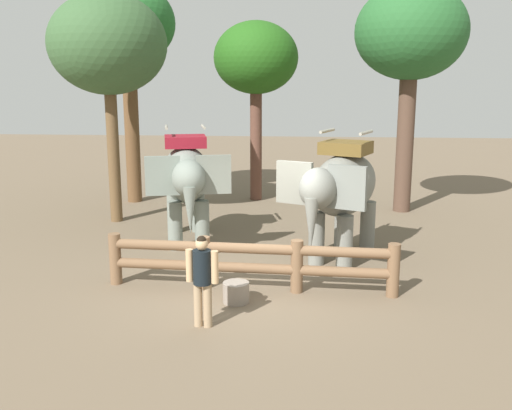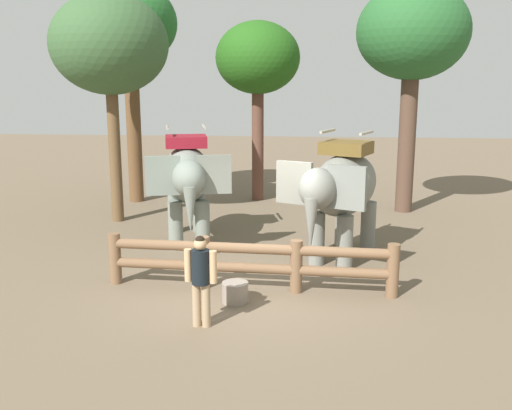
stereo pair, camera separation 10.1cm
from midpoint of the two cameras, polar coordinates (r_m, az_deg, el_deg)
name	(u,v)px [view 1 (the left image)]	position (r m, az deg, el deg)	size (l,w,h in m)	color
ground_plane	(251,287)	(11.89, -0.76, -7.99)	(60.00, 60.00, 0.00)	brown
log_fence	(250,260)	(11.56, -0.84, -5.41)	(5.75, 0.52, 1.05)	brown
elephant_near_left	(187,178)	(14.74, -6.96, 2.60)	(2.20, 3.51, 2.94)	gray
elephant_center	(341,189)	(13.36, 8.06, 1.59)	(2.61, 3.50, 2.96)	slate
tourist_woman_in_black	(202,275)	(9.86, -5.54, -6.75)	(0.56, 0.35, 1.59)	tan
tree_far_left	(411,36)	(18.56, 14.65, 15.62)	(3.31, 3.31, 6.83)	brown
tree_back_center	(256,60)	(19.72, -0.15, 13.87)	(2.77, 2.77, 5.91)	brown
tree_far_right	(127,28)	(19.91, -12.55, 16.46)	(3.06, 3.06, 7.09)	brown
tree_deep_back	(108,46)	(17.18, -14.37, 14.76)	(3.25, 3.25, 6.38)	brown
feed_bucket	(236,292)	(11.09, -2.22, -8.48)	(0.50, 0.50, 0.38)	gray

